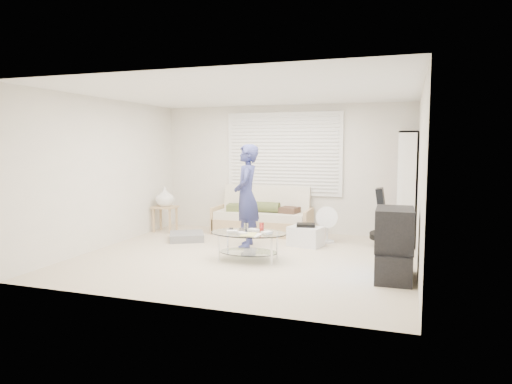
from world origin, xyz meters
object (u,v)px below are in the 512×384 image
(bookshelf, at_px, (406,188))
(coffee_table, at_px, (249,238))
(tv_unit, at_px, (394,245))
(futon_sofa, at_px, (263,218))

(bookshelf, bearing_deg, coffee_table, -138.34)
(tv_unit, bearing_deg, futon_sofa, 137.00)
(futon_sofa, relative_size, coffee_table, 1.56)
(futon_sofa, xyz_separation_m, coffee_table, (0.43, -2.06, 0.04))
(coffee_table, bearing_deg, tv_unit, -8.00)
(futon_sofa, distance_m, bookshelf, 2.73)
(tv_unit, bearing_deg, bookshelf, 86.83)
(futon_sofa, xyz_separation_m, bookshelf, (2.64, -0.09, 0.67))
(tv_unit, bearing_deg, coffee_table, 172.00)
(tv_unit, distance_m, coffee_table, 2.11)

